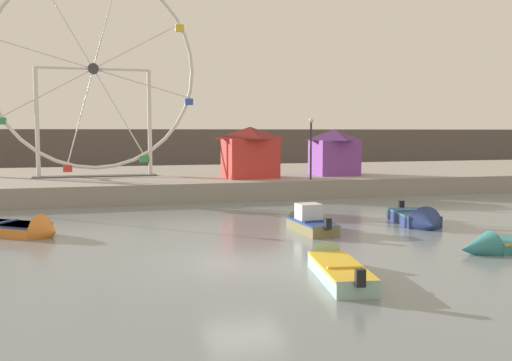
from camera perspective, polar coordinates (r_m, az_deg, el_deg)
name	(u,v)px	position (r m, az deg, el deg)	size (l,w,h in m)	color
ground_plane	(244,263)	(17.81, -1.24, -8.50)	(240.00, 240.00, 0.00)	slate
quay_promenade	(164,181)	(41.30, -9.52, 0.00)	(110.00, 18.08, 1.12)	gray
distant_town_skyline	(143,149)	(61.68, -11.55, 3.16)	(140.00, 3.00, 4.40)	#564C47
motorboat_orange_hull	(26,230)	(24.05, -22.67, -4.69)	(3.71, 3.21, 1.37)	orange
motorboat_navy_blue	(419,219)	(25.65, 16.48, -3.88)	(2.15, 4.04, 1.43)	navy
motorboat_seafoam	(334,265)	(16.56, 8.04, -8.68)	(1.82, 4.73, 1.10)	#93BCAD
motorboat_olive_wood	(307,222)	(23.62, 5.25, -4.26)	(1.34, 3.83, 1.48)	olive
ferris_wheel_white_frame	(93,72)	(39.06, -16.45, 10.70)	(13.49, 1.20, 13.97)	silver
carnival_booth_purple_stall	(334,151)	(39.29, 8.07, 3.03)	(3.21, 3.38, 3.23)	purple
carnival_booth_red_striped	(250,151)	(36.42, -0.61, 3.03)	(3.86, 3.03, 3.36)	red
promenade_lamp_near	(311,139)	(35.20, 5.70, 4.25)	(0.32, 0.32, 3.91)	#2D2D33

